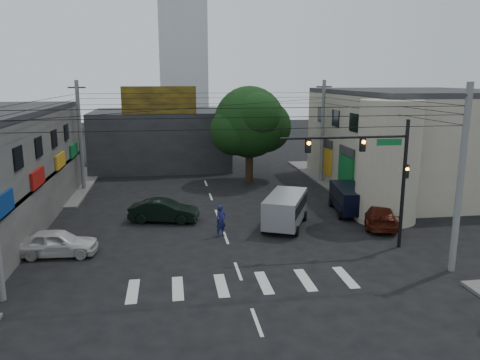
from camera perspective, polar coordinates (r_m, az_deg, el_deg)
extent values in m
plane|color=black|center=(26.33, -1.20, -8.49)|extent=(160.00, 160.00, 0.00)
cube|color=#514F4C|center=(48.29, 17.52, 0.67)|extent=(16.00, 16.00, 0.15)
cube|color=gray|center=(43.31, 20.74, 4.43)|extent=(14.00, 18.00, 8.00)
cylinder|color=gray|center=(32.19, 17.60, 2.17)|extent=(4.00, 4.00, 8.00)
cube|color=#232326|center=(50.81, -9.57, 4.97)|extent=(14.00, 10.00, 6.00)
cube|color=olive|center=(45.56, -9.84, 9.57)|extent=(7.00, 0.30, 2.60)
cube|color=silver|center=(95.30, -7.10, 19.87)|extent=(9.00, 9.00, 44.00)
cylinder|color=black|center=(42.63, 1.14, 2.66)|extent=(0.70, 0.70, 4.40)
sphere|color=black|center=(42.20, 1.16, 7.08)|extent=(6.40, 6.40, 6.40)
cylinder|color=black|center=(27.23, 19.29, -0.58)|extent=(0.20, 0.20, 7.20)
cylinder|color=black|center=(25.32, 12.68, 5.09)|extent=(7.00, 0.14, 0.14)
cube|color=black|center=(25.75, 14.72, 4.21)|extent=(0.28, 0.22, 0.75)
cube|color=black|center=(24.72, 8.30, 4.16)|extent=(0.28, 0.22, 0.75)
sphere|color=orange|center=(25.60, 14.86, 4.49)|extent=(0.20, 0.20, 0.20)
sphere|color=orange|center=(24.57, 8.40, 4.46)|extent=(0.20, 0.20, 0.20)
cube|color=#0D5D27|center=(26.37, 17.73, 4.43)|extent=(1.40, 0.06, 0.35)
cylinder|color=#59595B|center=(24.61, 25.29, -0.02)|extent=(0.32, 0.32, 9.20)
cylinder|color=#59595B|center=(41.34, -18.90, 5.06)|extent=(0.32, 0.32, 9.20)
cylinder|color=#59595B|center=(42.92, 10.01, 5.78)|extent=(0.32, 0.32, 9.20)
imported|color=black|center=(31.45, -9.25, -3.73)|extent=(3.53, 5.21, 1.49)
imported|color=silver|center=(27.10, -21.39, -7.14)|extent=(2.26, 4.46, 1.44)
imported|color=#431309|center=(31.53, 16.58, -4.13)|extent=(4.76, 5.97, 1.40)
imported|color=#15194C|center=(28.18, -2.34, -5.00)|extent=(1.10, 1.06, 1.94)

